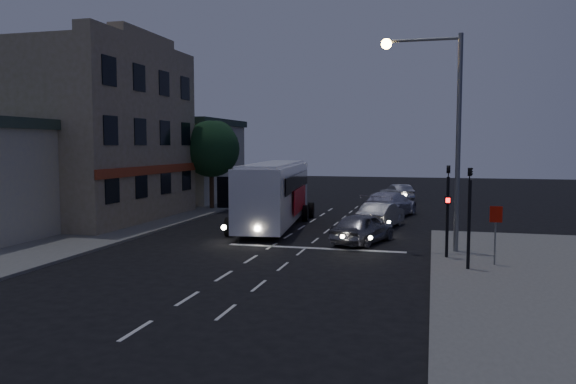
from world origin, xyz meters
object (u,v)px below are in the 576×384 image
(car_sedan_b, at_px, (390,204))
(streetlight, at_px, (442,117))
(traffic_signal_side, at_px, (470,205))
(car_suv, at_px, (363,228))
(car_extra, at_px, (400,192))
(traffic_signal_main, at_px, (448,200))
(car_sedan_c, at_px, (388,199))
(street_tree, at_px, (211,146))
(car_sedan_a, at_px, (381,215))
(regulatory_sign, at_px, (496,225))
(tour_bus, at_px, (275,192))

(car_sedan_b, height_order, streetlight, streetlight)
(traffic_signal_side, bearing_deg, car_suv, 131.37)
(car_suv, distance_m, car_extra, 21.45)
(car_suv, distance_m, traffic_signal_main, 5.07)
(car_sedan_c, relative_size, traffic_signal_main, 1.22)
(car_sedan_c, relative_size, street_tree, 0.80)
(car_sedan_a, relative_size, regulatory_sign, 1.97)
(regulatory_sign, distance_m, streetlight, 5.18)
(car_suv, xyz_separation_m, regulatory_sign, (5.40, -4.04, 0.87))
(car_suv, bearing_deg, traffic_signal_side, 149.06)
(car_extra, xyz_separation_m, streetlight, (2.99, -23.04, 5.06))
(tour_bus, height_order, car_sedan_c, tour_bus)
(traffic_signal_main, bearing_deg, car_suv, 140.78)
(traffic_signal_main, bearing_deg, tour_bus, 141.15)
(traffic_signal_main, relative_size, streetlight, 0.46)
(car_suv, height_order, street_tree, street_tree)
(tour_bus, bearing_deg, streetlight, -40.29)
(traffic_signal_main, relative_size, street_tree, 0.66)
(streetlight, bearing_deg, street_tree, 140.49)
(traffic_signal_side, xyz_separation_m, streetlight, (-0.96, 3.40, 3.31))
(car_sedan_b, relative_size, streetlight, 0.63)
(car_sedan_b, bearing_deg, traffic_signal_side, 118.13)
(traffic_signal_main, height_order, streetlight, streetlight)
(car_sedan_b, height_order, car_extra, car_sedan_b)
(car_sedan_a, height_order, streetlight, streetlight)
(car_sedan_a, distance_m, car_extra, 16.26)
(car_sedan_b, relative_size, traffic_signal_side, 1.37)
(car_sedan_a, relative_size, car_extra, 1.07)
(streetlight, bearing_deg, traffic_signal_main, -79.80)
(car_sedan_b, distance_m, car_extra, 11.24)
(tour_bus, height_order, street_tree, street_tree)
(car_extra, relative_size, streetlight, 0.45)
(traffic_signal_side, distance_m, regulatory_sign, 1.61)
(car_suv, bearing_deg, traffic_signal_main, 158.48)
(car_extra, height_order, streetlight, streetlight)
(tour_bus, bearing_deg, car_sedan_b, 37.72)
(regulatory_sign, bearing_deg, car_sedan_a, 118.56)
(car_extra, distance_m, traffic_signal_main, 24.74)
(tour_bus, height_order, car_extra, tour_bus)
(traffic_signal_main, distance_m, traffic_signal_side, 2.10)
(car_suv, height_order, car_sedan_a, car_suv)
(tour_bus, relative_size, street_tree, 1.92)
(car_suv, relative_size, car_sedan_b, 0.75)
(car_suv, relative_size, car_sedan_a, 0.98)
(car_sedan_a, bearing_deg, traffic_signal_main, 123.77)
(car_sedan_c, distance_m, street_tree, 13.31)
(regulatory_sign, bearing_deg, streetlight, 128.75)
(car_sedan_c, xyz_separation_m, traffic_signal_side, (4.41, -20.27, 1.73))
(regulatory_sign, relative_size, street_tree, 0.35)
(tour_bus, bearing_deg, traffic_signal_side, -49.97)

